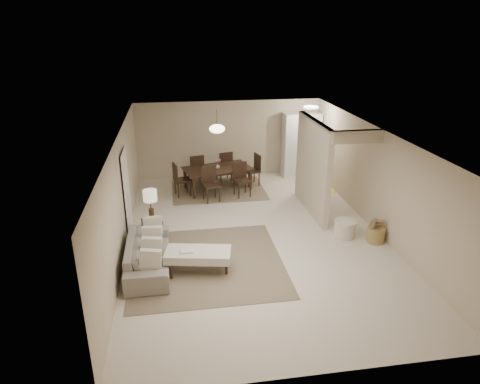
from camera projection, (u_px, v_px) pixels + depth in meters
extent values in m
plane|color=beige|center=(254.00, 235.00, 10.35)|extent=(9.00, 9.00, 0.00)
plane|color=white|center=(255.00, 134.00, 9.44)|extent=(9.00, 9.00, 0.00)
plane|color=#C0AF91|center=(229.00, 139.00, 14.04)|extent=(6.00, 0.00, 6.00)
plane|color=#C0AF91|center=(122.00, 194.00, 9.46)|extent=(0.00, 9.00, 9.00)
plane|color=#C0AF91|center=(376.00, 180.00, 10.33)|extent=(0.00, 9.00, 9.00)
cube|color=#C0AF91|center=(313.00, 167.00, 11.31)|extent=(0.15, 2.50, 2.50)
cube|color=black|center=(126.00, 194.00, 10.10)|extent=(0.04, 0.90, 2.04)
cube|color=silver|center=(301.00, 145.00, 14.13)|extent=(1.20, 0.55, 2.10)
cylinder|color=white|center=(311.00, 107.00, 12.73)|extent=(0.44, 0.44, 0.05)
cube|color=brown|center=(207.00, 263.00, 9.15)|extent=(3.20, 3.20, 0.01)
imported|color=gray|center=(148.00, 254.00, 8.86)|extent=(2.18, 0.86, 0.64)
cube|color=beige|center=(198.00, 255.00, 8.71)|extent=(1.42, 0.85, 0.18)
cylinder|color=black|center=(171.00, 273.00, 8.51)|extent=(0.05, 0.05, 0.30)
cylinder|color=black|center=(226.00, 268.00, 8.67)|extent=(0.05, 0.05, 0.30)
cylinder|color=black|center=(171.00, 261.00, 8.92)|extent=(0.05, 0.05, 0.30)
cylinder|color=black|center=(224.00, 257.00, 9.08)|extent=(0.05, 0.05, 0.30)
cube|color=black|center=(153.00, 230.00, 10.06)|extent=(0.53, 0.53, 0.49)
cylinder|color=#43331C|center=(152.00, 215.00, 9.92)|extent=(0.12, 0.12, 0.30)
cylinder|color=#43331C|center=(151.00, 204.00, 9.82)|extent=(0.03, 0.03, 0.26)
cylinder|color=beige|center=(150.00, 196.00, 9.74)|extent=(0.32, 0.32, 0.26)
cylinder|color=beige|center=(345.00, 229.00, 10.22)|extent=(0.52, 0.52, 0.41)
cylinder|color=olive|center=(376.00, 235.00, 9.99)|extent=(0.48, 0.48, 0.35)
cube|color=#716246|center=(218.00, 190.00, 13.18)|extent=(2.80, 2.10, 0.01)
imported|color=black|center=(218.00, 179.00, 13.05)|extent=(2.21, 1.57, 0.70)
imported|color=silver|center=(218.00, 166.00, 12.90)|extent=(0.14, 0.14, 0.13)
cube|color=yellow|center=(319.00, 191.00, 13.09)|extent=(0.93, 0.61, 0.01)
cylinder|color=#43331C|center=(217.00, 118.00, 12.36)|extent=(0.02, 0.02, 0.50)
ellipsoid|color=#FFEAC6|center=(217.00, 129.00, 12.48)|extent=(0.46, 0.46, 0.25)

